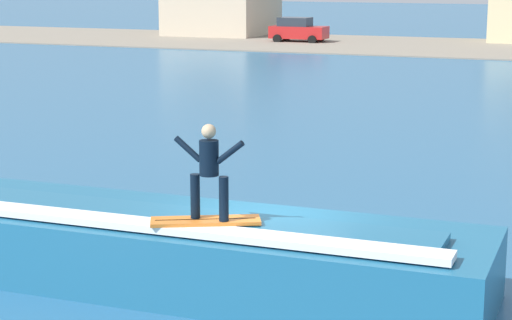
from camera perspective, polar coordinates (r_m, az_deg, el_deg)
ground_plane at (r=17.05m, az=0.77°, el=-7.18°), size 260.00×260.00×0.00m
wave_crest at (r=16.38m, az=-3.86°, el=-5.61°), size 10.37×2.91×1.39m
surfboard at (r=15.40m, az=-3.13°, el=-3.76°), size 1.86×1.26×0.06m
surfer at (r=15.16m, az=-2.91°, el=-0.42°), size 1.25×0.32×1.60m
car_near_shore at (r=69.64m, az=2.60°, el=8.01°), size 4.17×2.23×1.86m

